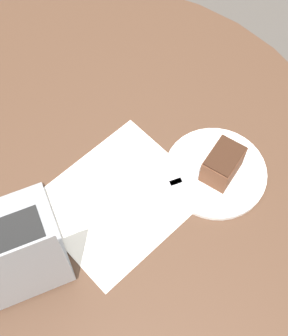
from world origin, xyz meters
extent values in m
plane|color=#4C4742|center=(0.00, 0.00, 0.00)|extent=(12.00, 12.00, 0.00)
cylinder|color=#4C3323|center=(0.00, 0.00, 0.01)|extent=(0.53, 0.53, 0.02)
cylinder|color=#4C3323|center=(0.00, 0.00, 0.35)|extent=(0.12, 0.12, 0.67)
cylinder|color=#4C3323|center=(0.00, 0.00, 0.70)|extent=(1.22, 1.22, 0.03)
cube|color=white|center=(-0.05, 0.10, 0.72)|extent=(0.33, 0.29, 0.00)
cylinder|color=white|center=(-0.25, 0.18, 0.72)|extent=(0.22, 0.22, 0.01)
cube|color=brown|center=(-0.26, 0.18, 0.76)|extent=(0.10, 0.08, 0.07)
cube|color=#351E13|center=(-0.26, 0.18, 0.80)|extent=(0.10, 0.08, 0.00)
cube|color=silver|center=(-0.24, 0.17, 0.73)|extent=(0.17, 0.06, 0.00)
cube|color=silver|center=(-0.17, 0.14, 0.73)|extent=(0.03, 0.03, 0.00)
camera|label=1|loc=(0.16, 0.45, 1.61)|focal=50.00mm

